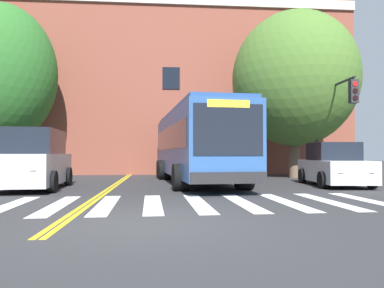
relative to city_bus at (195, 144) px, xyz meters
The scene contains 11 objects.
ground_plane 10.12m from the city_bus, 101.18° to the right, with size 120.00×120.00×0.00m, color #303033.
crosswalk 7.57m from the city_bus, 109.03° to the right, with size 13.97×4.31×0.01m.
lane_line_yellow_inner 8.10m from the city_bus, 116.93° to the left, with size 0.12×36.00×0.01m, color gold.
lane_line_yellow_outer 8.03m from the city_bus, 115.89° to the left, with size 0.12×36.00×0.01m, color gold.
city_bus is the anchor object (origin of this frame).
car_silver_near_lane 6.85m from the city_bus, 158.88° to the right, with size 2.51×4.85×2.25m.
car_white_far_lane 6.02m from the city_bus, 18.20° to the right, with size 2.42×4.49×1.80m.
traffic_light_near_corner 6.86m from the city_bus, ahead, with size 0.35×4.21×5.17m.
street_tree_curbside_large 7.68m from the city_bus, 29.41° to the left, with size 9.17×9.43×9.27m.
street_tree_curbside_small 11.48m from the city_bus, 159.48° to the left, with size 7.47×7.21×9.42m.
building_facade 12.00m from the city_bus, 118.24° to the left, with size 33.24×6.55×11.58m.
Camera 1 is at (0.34, -7.18, 1.34)m, focal length 35.00 mm.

